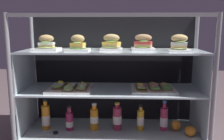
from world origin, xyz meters
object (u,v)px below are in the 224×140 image
(plated_roll_sandwich_right_of_center, at_px, (78,45))
(juice_bottle_back_left, at_px, (141,120))
(plated_roll_sandwich_near_left_corner, at_px, (143,44))
(orange_fruit_beside_bottles, at_px, (190,131))
(orange_fruit_near_left_post, at_px, (176,125))
(open_sandwich_tray_mid_right, at_px, (71,87))
(kitchen_scissors, at_px, (53,133))
(juice_bottle_front_left_end, at_px, (46,118))
(plated_roll_sandwich_left_of_center, at_px, (111,44))
(juice_bottle_tucked_behind, at_px, (164,119))
(open_sandwich_tray_center, at_px, (153,88))
(juice_bottle_near_post, at_px, (94,119))
(plated_roll_sandwich_center, at_px, (179,45))
(plated_roll_sandwich_near_right_corner, at_px, (47,44))
(juice_bottle_front_middle, at_px, (117,118))
(juice_bottle_front_fourth, at_px, (69,121))

(plated_roll_sandwich_right_of_center, xyz_separation_m, juice_bottle_back_left, (0.49, 0.04, -0.61))
(plated_roll_sandwich_near_left_corner, bearing_deg, orange_fruit_beside_bottles, -20.70)
(orange_fruit_beside_bottles, height_order, orange_fruit_near_left_post, orange_fruit_beside_bottles)
(open_sandwich_tray_mid_right, xyz_separation_m, juice_bottle_back_left, (0.56, 0.04, -0.28))
(kitchen_scissors, bearing_deg, plated_roll_sandwich_right_of_center, 14.47)
(juice_bottle_front_left_end, bearing_deg, juice_bottle_back_left, 0.74)
(open_sandwich_tray_mid_right, distance_m, juice_bottle_front_left_end, 0.35)
(plated_roll_sandwich_right_of_center, xyz_separation_m, orange_fruit_near_left_post, (0.78, 0.05, -0.66))
(plated_roll_sandwich_left_of_center, relative_size, juice_bottle_tucked_behind, 0.70)
(juice_bottle_front_left_end, xyz_separation_m, kitchen_scissors, (0.08, -0.08, -0.09))
(open_sandwich_tray_center, xyz_separation_m, juice_bottle_near_post, (-0.47, 0.01, -0.27))
(juice_bottle_front_left_end, bearing_deg, orange_fruit_beside_bottles, -4.42)
(plated_roll_sandwich_near_left_corner, height_order, juice_bottle_tucked_behind, plated_roll_sandwich_near_left_corner)
(plated_roll_sandwich_center, height_order, juice_bottle_tucked_behind, plated_roll_sandwich_center)
(plated_roll_sandwich_near_right_corner, relative_size, plated_roll_sandwich_right_of_center, 1.10)
(juice_bottle_back_left, bearing_deg, orange_fruit_near_left_post, 1.48)
(plated_roll_sandwich_left_of_center, distance_m, orange_fruit_beside_bottles, 0.91)
(plated_roll_sandwich_right_of_center, xyz_separation_m, open_sandwich_tray_center, (0.58, 0.02, -0.34))
(open_sandwich_tray_center, relative_size, juice_bottle_back_left, 1.61)
(juice_bottle_back_left, height_order, kitchen_scissors, juice_bottle_back_left)
(juice_bottle_front_middle, xyz_separation_m, juice_bottle_tucked_behind, (0.38, -0.00, 0.00))
(plated_roll_sandwich_center, distance_m, juice_bottle_tucked_behind, 0.62)
(plated_roll_sandwich_left_of_center, height_order, juice_bottle_front_middle, plated_roll_sandwich_left_of_center)
(plated_roll_sandwich_center, height_order, juice_bottle_back_left, plated_roll_sandwich_center)
(plated_roll_sandwich_near_right_corner, height_order, open_sandwich_tray_center, plated_roll_sandwich_near_right_corner)
(orange_fruit_beside_bottles, xyz_separation_m, orange_fruit_near_left_post, (-0.09, 0.11, -0.00))
(juice_bottle_near_post, bearing_deg, plated_roll_sandwich_right_of_center, -164.30)
(plated_roll_sandwich_right_of_center, xyz_separation_m, open_sandwich_tray_mid_right, (-0.06, -0.00, -0.33))
(juice_bottle_front_left_end, bearing_deg, open_sandwich_tray_mid_right, -8.67)
(plated_roll_sandwich_left_of_center, distance_m, juice_bottle_front_middle, 0.61)
(plated_roll_sandwich_near_left_corner, xyz_separation_m, open_sandwich_tray_mid_right, (-0.57, -0.08, -0.34))
(plated_roll_sandwich_right_of_center, distance_m, plated_roll_sandwich_near_left_corner, 0.51)
(plated_roll_sandwich_near_right_corner, distance_m, plated_roll_sandwich_near_left_corner, 0.76)
(plated_roll_sandwich_center, height_order, kitchen_scissors, plated_roll_sandwich_center)
(orange_fruit_beside_bottles, bearing_deg, orange_fruit_near_left_post, 128.67)
(orange_fruit_beside_bottles, bearing_deg, plated_roll_sandwich_center, 155.31)
(juice_bottle_near_post, distance_m, orange_fruit_beside_bottles, 0.76)
(plated_roll_sandwich_center, bearing_deg, plated_roll_sandwich_right_of_center, 179.38)
(juice_bottle_front_middle, xyz_separation_m, orange_fruit_beside_bottles, (0.57, -0.11, -0.05))
(plated_roll_sandwich_center, bearing_deg, juice_bottle_front_middle, 172.84)
(juice_bottle_front_middle, height_order, orange_fruit_near_left_post, juice_bottle_front_middle)
(plated_roll_sandwich_near_right_corner, bearing_deg, juice_bottle_front_left_end, -147.49)
(juice_bottle_front_fourth, relative_size, juice_bottle_front_middle, 0.91)
(plated_roll_sandwich_left_of_center, distance_m, juice_bottle_back_left, 0.66)
(juice_bottle_front_fourth, distance_m, juice_bottle_tucked_behind, 0.77)
(kitchen_scissors, bearing_deg, plated_roll_sandwich_near_left_corner, 10.71)
(kitchen_scissors, bearing_deg, orange_fruit_beside_bottles, -0.24)
(orange_fruit_beside_bottles, bearing_deg, juice_bottle_front_middle, 169.34)
(plated_roll_sandwich_center, xyz_separation_m, open_sandwich_tray_center, (-0.18, 0.03, -0.34))
(juice_bottle_front_middle, bearing_deg, juice_bottle_back_left, -2.25)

